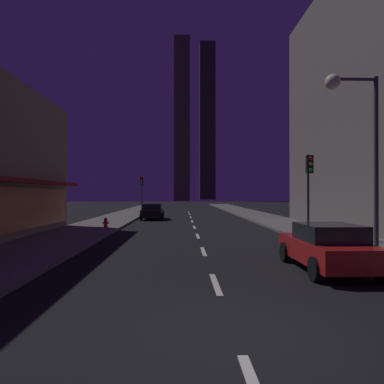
{
  "coord_description": "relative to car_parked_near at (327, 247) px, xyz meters",
  "views": [
    {
      "loc": [
        -0.89,
        -6.04,
        2.38
      ],
      "look_at": [
        0.0,
        24.6,
        2.52
      ],
      "focal_mm": 32.99,
      "sensor_mm": 36.0,
      "label": 1
    }
  ],
  "objects": [
    {
      "name": "traffic_light_far_left",
      "position": [
        -9.1,
        29.89,
        2.45
      ],
      "size": [
        0.32,
        0.48,
        4.2
      ],
      "color": "#2D2D2D",
      "rests_on": "sidewalk_left"
    },
    {
      "name": "skyscraper_distant_mid",
      "position": [
        6.26,
        138.39,
        32.17
      ],
      "size": [
        6.49,
        7.7,
        65.82
      ],
      "primitive_type": "cube",
      "color": "#353328",
      "rests_on": "ground"
    },
    {
      "name": "fire_hydrant_far_left",
      "position": [
        -9.5,
        12.58,
        -0.29
      ],
      "size": [
        0.42,
        0.3,
        0.65
      ],
      "color": "red",
      "rests_on": "sidewalk_left"
    },
    {
      "name": "traffic_light_near_right",
      "position": [
        1.9,
        6.72,
        2.45
      ],
      "size": [
        0.32,
        0.48,
        4.2
      ],
      "color": "#2D2D2D",
      "rests_on": "sidewalk_right"
    },
    {
      "name": "lane_marking_center",
      "position": [
        -3.6,
        14.07,
        -0.73
      ],
      "size": [
        0.16,
        43.8,
        0.01
      ],
      "color": "silver",
      "rests_on": "ground"
    },
    {
      "name": "car_parked_far",
      "position": [
        -7.2,
        21.82,
        0.0
      ],
      "size": [
        1.98,
        4.24,
        1.45
      ],
      "color": "black",
      "rests_on": "ground"
    },
    {
      "name": "sidewalk_left",
      "position": [
        -10.6,
        27.27,
        -0.67
      ],
      "size": [
        4.0,
        76.0,
        0.15
      ],
      "primitive_type": "cube",
      "color": "#605E59",
      "rests_on": "ground"
    },
    {
      "name": "sidewalk_right",
      "position": [
        3.4,
        27.27,
        -0.67
      ],
      "size": [
        4.0,
        76.0,
        0.15
      ],
      "primitive_type": "cube",
      "color": "#605E59",
      "rests_on": "ground"
    },
    {
      "name": "skyscraper_distant_tall",
      "position": [
        -4.46,
        108.88,
        26.8
      ],
      "size": [
        5.29,
        6.52,
        55.08
      ],
      "primitive_type": "cube",
      "color": "#4B4838",
      "rests_on": "ground"
    },
    {
      "name": "car_parked_near",
      "position": [
        0.0,
        0.0,
        0.0
      ],
      "size": [
        1.98,
        4.24,
        1.45
      ],
      "color": "#B21919",
      "rests_on": "ground"
    },
    {
      "name": "ground_plane",
      "position": [
        -3.6,
        27.27,
        -0.79
      ],
      "size": [
        78.0,
        136.0,
        0.1
      ],
      "primitive_type": "cube",
      "color": "black"
    },
    {
      "name": "street_lamp_right",
      "position": [
        1.78,
        1.87,
        4.33
      ],
      "size": [
        1.96,
        0.56,
        6.58
      ],
      "color": "#38383D",
      "rests_on": "sidewalk_right"
    }
  ]
}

